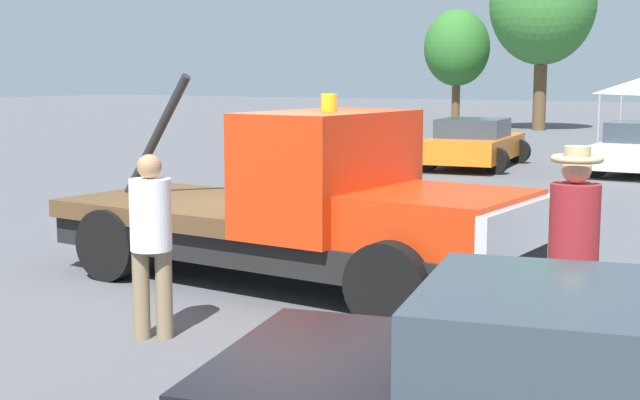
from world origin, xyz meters
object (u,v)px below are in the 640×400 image
object	(u,v)px
parked_car_olive	(337,139)
parked_car_orange	(474,144)
person_at_hood	(151,233)
tree_left	(543,4)
tree_right	(457,48)
person_near_truck	(574,241)
traffic_cone	(338,227)
tow_truck	(309,211)

from	to	relation	value
parked_car_olive	parked_car_orange	distance (m)	4.17
person_at_hood	tree_left	xyz separation A→B (m)	(-6.79, 34.08, 4.68)
person_at_hood	tree_right	xyz separation A→B (m)	(-11.15, 34.74, 2.80)
person_near_truck	tree_left	distance (m)	34.96
parked_car_olive	parked_car_orange	size ratio (longest dim) A/B	0.91
person_near_truck	person_at_hood	size ratio (longest dim) A/B	1.09
tree_right	traffic_cone	bearing A→B (deg)	-70.88
person_near_truck	person_at_hood	bearing A→B (deg)	145.83
person_near_truck	tree_left	xyz separation A→B (m)	(-10.46, 33.04, 4.57)
person_near_truck	parked_car_olive	world-z (taller)	person_near_truck
traffic_cone	person_near_truck	bearing A→B (deg)	-41.77
person_at_hood	tree_left	size ratio (longest dim) A/B	0.21
person_near_truck	traffic_cone	world-z (taller)	person_near_truck
tow_truck	parked_car_orange	xyz separation A→B (m)	(-3.44, 14.23, -0.26)
person_at_hood	tree_right	world-z (taller)	tree_right
tow_truck	tree_right	distance (m)	34.28
parked_car_orange	tree_left	world-z (taller)	tree_left
parked_car_olive	traffic_cone	size ratio (longest dim) A/B	8.05
tree_left	traffic_cone	xyz separation A→B (m)	(5.91, -28.97, -5.44)
tow_truck	parked_car_olive	bearing A→B (deg)	121.37
tree_right	person_near_truck	bearing A→B (deg)	-66.25
parked_car_olive	tree_right	distance (m)	18.91
person_at_hood	tow_truck	bearing A→B (deg)	-38.60
parked_car_orange	tree_right	distance (m)	19.90
person_near_truck	tow_truck	bearing A→B (deg)	106.98
parked_car_olive	traffic_cone	bearing A→B (deg)	-143.08
tow_truck	person_near_truck	distance (m)	3.80
parked_car_orange	tree_left	size ratio (longest dim) A/B	0.57
parked_car_orange	tree_right	bearing A→B (deg)	15.71
tow_truck	traffic_cone	world-z (taller)	tow_truck
person_near_truck	person_at_hood	distance (m)	3.82
tree_left	traffic_cone	bearing A→B (deg)	-78.48
person_at_hood	tree_right	bearing A→B (deg)	-16.51
parked_car_olive	traffic_cone	distance (m)	13.12
person_at_hood	person_near_truck	bearing A→B (deg)	-108.51
person_near_truck	traffic_cone	xyz separation A→B (m)	(-4.55, 4.07, -0.87)
parked_car_orange	parked_car_olive	bearing A→B (deg)	85.80
parked_car_orange	person_at_hood	bearing A→B (deg)	-177.06
tow_truck	parked_car_olive	xyz separation A→B (m)	(-7.60, 13.96, -0.26)
person_at_hood	parked_car_orange	world-z (taller)	person_at_hood
parked_car_orange	tree_left	distance (m)	18.38
tow_truck	traffic_cone	size ratio (longest dim) A/B	10.92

